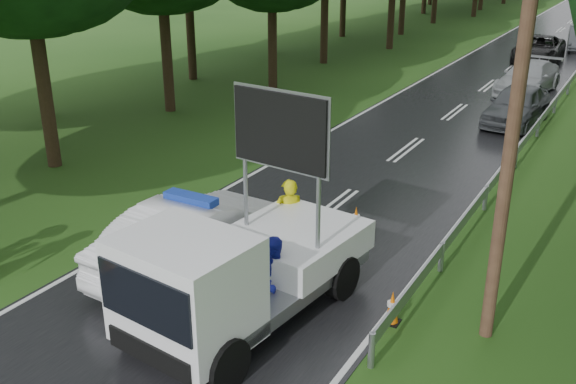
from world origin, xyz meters
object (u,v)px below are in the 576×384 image
Objects in this scene: civilian at (277,280)px; queue_car_first at (517,105)px; officer at (289,218)px; queue_car_third at (539,49)px; barrier at (221,250)px; police_sedan at (193,236)px; work_truck at (236,271)px; queue_car_second at (528,78)px.

queue_car_first is (1.10, 16.88, -0.10)m from civilian.
officer is 29.14m from queue_car_third.
queue_car_third is at bearing 100.66° from queue_car_first.
civilian reaches higher than barrier.
civilian is 0.31× the size of queue_car_third.
officer reaches higher than barrier.
civilian reaches higher than queue_car_third.
police_sedan reaches higher than civilian.
barrier is at bearing 142.99° from work_truck.
work_truck reaches higher than police_sedan.
barrier is at bearing -95.38° from queue_car_first.
work_truck reaches higher than barrier.
police_sedan is at bearing -96.09° from queue_car_third.
barrier is 0.57× the size of queue_car_first.
work_truck reaches higher than queue_car_third.
barrier is at bearing 123.13° from civilian.
police_sedan is at bearing 9.28° from officer.
queue_car_second is (0.99, 23.44, -0.44)m from work_truck.
queue_car_second reaches higher than barrier.
police_sedan is 1.99× the size of barrier.
queue_car_third is at bearing 96.77° from work_truck.
officer is (1.50, 1.65, 0.12)m from police_sedan.
officer is at bearing -87.78° from queue_car_second.
barrier is 22.48m from queue_car_second.
queue_car_second is (0.44, 22.88, -0.14)m from civilian.
civilian reaches higher than queue_car_second.
queue_car_third is (1.08, 31.08, -0.09)m from barrier.
civilian is at bearing 166.11° from police_sedan.
civilian is 0.39× the size of queue_car_first.
queue_car_second is at bearing 94.31° from work_truck.
officer is 14.60m from queue_car_first.
civilian is at bearing 5.41° from barrier.
queue_car_first is 0.81× the size of queue_car_third.
queue_car_first is (1.65, 17.44, -0.40)m from work_truck.
queue_car_second is at bearing 100.44° from queue_car_first.
police_sedan is 1.13× the size of queue_car_first.
police_sedan is 2.74m from civilian.
work_truck is at bearing -92.25° from queue_car_third.
police_sedan is 16.51m from queue_car_first.
work_truck is 32.14m from queue_car_third.
officer is 0.34× the size of queue_car_third.
police_sedan is at bearing 122.99° from civilian.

